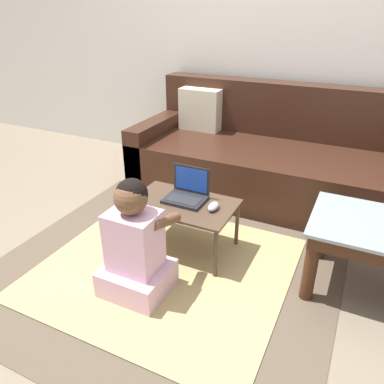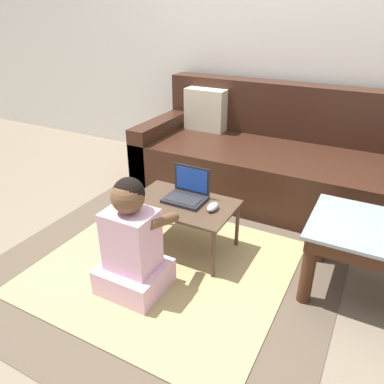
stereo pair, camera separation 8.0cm
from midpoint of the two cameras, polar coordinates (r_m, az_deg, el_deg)
The scene contains 8 objects.
ground_plane at distance 2.37m, azimuth -1.64°, elevation -10.07°, with size 16.00×16.00×0.00m, color #7F705B.
wall_back at distance 3.43m, azimuth 11.75°, elevation 23.33°, with size 9.00×0.06×2.50m.
area_rug at distance 2.30m, azimuth -5.00°, elevation -11.38°, with size 1.96×1.81×0.01m.
couch at distance 3.13m, azimuth 10.63°, elevation 5.00°, with size 2.11×0.94×0.85m.
laptop_desk at distance 2.31m, azimuth -2.37°, elevation -2.39°, with size 0.64×0.41×0.33m.
laptop at distance 2.31m, azimuth -1.83°, elevation -0.41°, with size 0.25×0.19×0.20m.
computer_mouse at distance 2.21m, azimuth 2.24°, elevation -2.22°, with size 0.06×0.11×0.04m.
person_seated at distance 2.00m, azimuth -9.78°, elevation -8.19°, with size 0.34×0.41×0.67m.
Camera 1 is at (0.85, -1.70, 1.42)m, focal length 35.00 mm.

